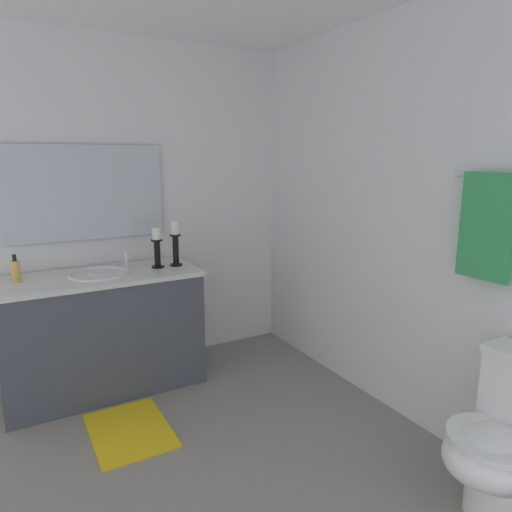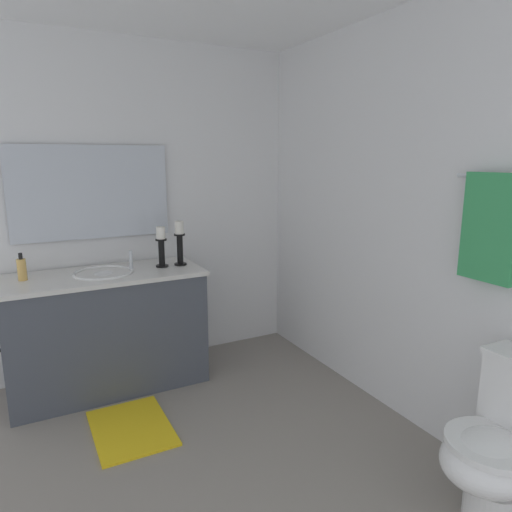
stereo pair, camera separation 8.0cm
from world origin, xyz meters
name	(u,v)px [view 1 (the left image)]	position (x,y,z in m)	size (l,w,h in m)	color
floor	(184,490)	(0.00, 0.00, -0.01)	(3.12, 2.94, 0.02)	gray
wall_back	(410,223)	(0.00, 1.47, 1.23)	(3.12, 0.04, 2.45)	white
wall_left	(101,211)	(-1.56, 0.00, 1.23)	(0.04, 2.94, 2.45)	white
vanity_cabinet	(103,332)	(-1.23, -0.11, 0.42)	(0.58, 1.33, 0.83)	#474C56
sink_basin	(99,280)	(-1.23, -0.11, 0.79)	(0.40, 0.40, 0.24)	white
mirror	(85,193)	(-1.51, -0.11, 1.36)	(0.02, 1.09, 0.66)	silver
candle_holder_tall	(175,242)	(-1.23, 0.44, 1.00)	(0.09, 0.09, 0.33)	black
candle_holder_short	(157,246)	(-1.24, 0.30, 0.99)	(0.09, 0.09, 0.29)	black
soap_bottle	(16,271)	(-1.29, -0.60, 0.90)	(0.06, 0.06, 0.18)	#E5B259
toilet	(501,442)	(0.86, 1.19, 0.37)	(0.39, 0.54, 0.75)	white
towel_near_vanity	(487,227)	(0.54, 1.39, 1.28)	(0.28, 0.03, 0.52)	#389E59
bath_mat	(130,430)	(-0.61, -0.11, 0.01)	(0.60, 0.44, 0.02)	yellow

